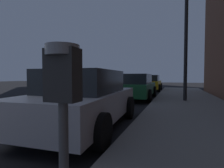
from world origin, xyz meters
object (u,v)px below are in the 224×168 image
object	(u,v)px
car_silver	(85,99)
car_yellow_cab	(150,83)
street_lamp	(186,24)
parking_meter	(63,100)
car_green	(136,86)

from	to	relation	value
car_silver	car_yellow_cab	size ratio (longest dim) A/B	0.96
street_lamp	car_yellow_cab	bearing A→B (deg)	109.68
car_silver	car_yellow_cab	distance (m)	12.30
car_silver	car_yellow_cab	world-z (taller)	same
parking_meter	car_silver	xyz separation A→B (m)	(-1.52, 3.05, -0.42)
parking_meter	street_lamp	size ratio (longest dim) A/B	0.24
car_yellow_cab	car_green	bearing A→B (deg)	-89.99
car_silver	street_lamp	xyz separation A→B (m)	(2.59, 5.04, 3.00)
car_green	street_lamp	size ratio (longest dim) A/B	0.86
parking_meter	car_silver	size ratio (longest dim) A/B	0.32
parking_meter	car_yellow_cab	xyz separation A→B (m)	(-1.52, 15.35, -0.43)
parking_meter	street_lamp	bearing A→B (deg)	82.42
parking_meter	car_green	world-z (taller)	parking_meter
parking_meter	car_green	xyz separation A→B (m)	(-1.52, 9.17, -0.42)
car_silver	car_yellow_cab	bearing A→B (deg)	90.00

